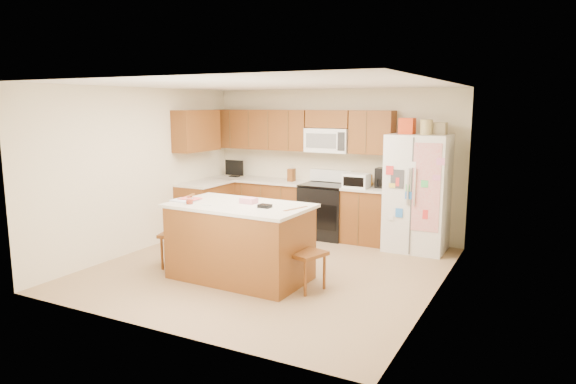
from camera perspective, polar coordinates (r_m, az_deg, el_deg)
The scene contains 9 objects.
ground at distance 7.20m, azimuth -2.11°, elevation -8.46°, with size 4.50×4.50×0.00m, color #98724E.
room_shell at distance 6.89m, azimuth -2.18°, elevation 3.01°, with size 4.60×4.60×2.52m.
cabinetry at distance 8.98m, azimuth -1.96°, elevation 1.18°, with size 3.36×1.56×2.15m.
stove at distance 8.76m, azimuth 4.13°, elevation -1.98°, with size 0.76×0.65×1.13m.
refrigerator at distance 8.13m, azimuth 14.20°, elevation 0.05°, with size 0.90×0.79×2.04m.
island at distance 6.69m, azimuth -5.36°, elevation -5.46°, with size 1.85×1.10×1.08m.
windsor_chair_left at distance 7.30m, azimuth -12.03°, elevation -4.51°, with size 0.52×0.53×1.01m.
windsor_chair_back at distance 7.19m, azimuth -2.97°, elevation -4.71°, with size 0.47×0.45×0.96m.
windsor_chair_right at distance 6.29m, azimuth 1.81°, elevation -6.69°, with size 0.51×0.53×0.99m.
Camera 1 is at (3.38, -5.95, 2.24)m, focal length 32.00 mm.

